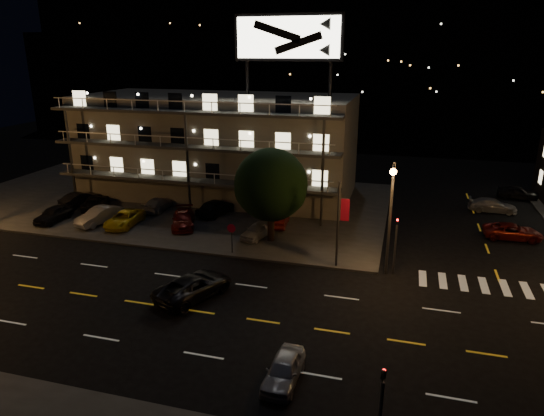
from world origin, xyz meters
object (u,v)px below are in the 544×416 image
(tree, at_px, (270,187))
(lot_car_4, at_px, (257,230))
(lot_car_7, at_px, (158,204))
(road_car_west, at_px, (194,286))
(lot_car_2, at_px, (124,219))
(road_car_east, at_px, (284,370))

(tree, height_order, lot_car_4, tree)
(lot_car_7, distance_m, road_car_west, 18.13)
(lot_car_2, relative_size, lot_car_4, 1.26)
(lot_car_4, bearing_deg, lot_car_2, -161.80)
(lot_car_7, bearing_deg, road_car_east, 128.04)
(road_car_east, bearing_deg, tree, 109.67)
(tree, height_order, lot_car_2, tree)
(lot_car_2, height_order, lot_car_4, lot_car_2)
(lot_car_2, xyz_separation_m, road_car_west, (11.16, -10.11, -0.04))
(tree, bearing_deg, road_car_west, -101.88)
(lot_car_2, relative_size, lot_car_7, 1.07)
(lot_car_2, distance_m, lot_car_4, 12.13)
(lot_car_7, xyz_separation_m, road_car_west, (10.41, -14.84, -0.03))
(road_car_east, bearing_deg, lot_car_7, 131.99)
(tree, bearing_deg, lot_car_4, 166.12)
(lot_car_7, height_order, road_car_east, lot_car_7)
(lot_car_4, distance_m, road_car_east, 18.19)
(tree, bearing_deg, lot_car_2, -179.45)
(lot_car_2, bearing_deg, road_car_east, -43.82)
(lot_car_2, bearing_deg, lot_car_4, -0.20)
(tree, relative_size, road_car_east, 2.08)
(road_car_east, height_order, road_car_west, road_car_west)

